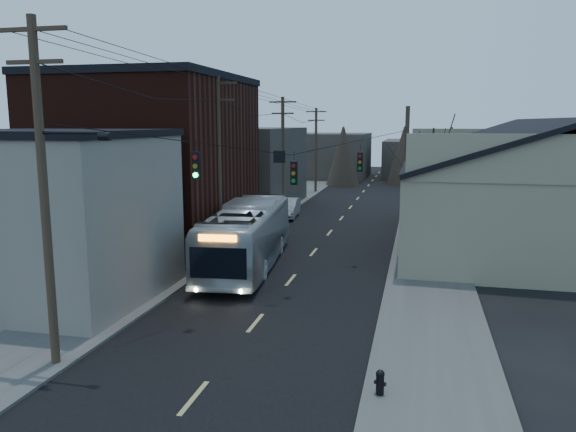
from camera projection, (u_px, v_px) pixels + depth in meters
name	position (u px, v px, depth m)	size (l,w,h in m)	color
road_surface	(338.00, 223.00, 42.31)	(9.00, 110.00, 0.02)	black
sidewalk_left	(255.00, 219.00, 43.76)	(4.00, 110.00, 0.12)	#474744
sidewalk_right	(426.00, 226.00, 40.85)	(4.00, 110.00, 0.12)	#474744
building_clapboard	(56.00, 219.00, 23.58)	(8.00, 8.00, 7.00)	gray
building_brick	(153.00, 164.00, 34.13)	(10.00, 12.00, 10.00)	black
building_left_far	(241.00, 168.00, 49.63)	(9.00, 14.00, 7.00)	#37322C
warehouse	(539.00, 202.00, 34.16)	(16.16, 20.60, 7.73)	gray
building_far_left	(331.00, 155.00, 76.78)	(10.00, 12.00, 6.00)	#37322C
building_far_right	(428.00, 158.00, 78.75)	(12.00, 14.00, 5.00)	#37322C
bare_tree	(431.00, 194.00, 30.66)	(0.40, 0.40, 7.20)	black
utility_lines	(279.00, 162.00, 36.57)	(11.24, 45.28, 10.50)	#382B1E
bus	(247.00, 236.00, 29.07)	(2.80, 11.99, 3.34)	#ADB5BA
parked_car	(287.00, 208.00, 44.62)	(1.61, 4.62, 1.52)	#999CA0
fire_hydrant	(380.00, 381.00, 15.35)	(0.35, 0.24, 0.71)	black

